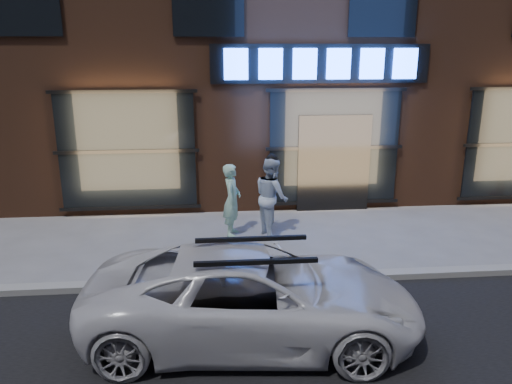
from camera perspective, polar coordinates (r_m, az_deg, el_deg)
The scene contains 6 objects.
ground at distance 9.35m, azimuth 14.31°, elevation -9.51°, with size 90.00×90.00×0.00m, color slate.
curb at distance 9.33m, azimuth 14.34°, elevation -9.18°, with size 60.00×0.25×0.12m, color gray.
storefront_building at distance 16.21m, azimuth 5.88°, elevation 20.34°, with size 30.20×8.28×10.30m.
man_bowtie at distance 10.81m, azimuth -2.76°, elevation -0.91°, with size 0.58×0.38×1.59m, color #A9DFC5.
man_cap at distance 10.82m, azimuth 1.79°, elevation -0.50°, with size 0.84×0.65×1.73m, color silver.
white_suv at distance 7.11m, azimuth -0.28°, elevation -11.79°, with size 2.14×4.64×1.29m, color silver.
Camera 1 is at (-3.01, -7.90, 4.00)m, focal length 35.00 mm.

